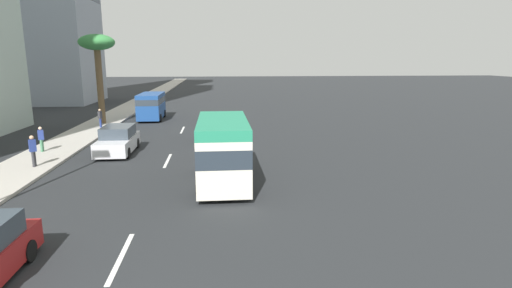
# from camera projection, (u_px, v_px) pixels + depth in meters

# --- Properties ---
(ground_plane) EXTENTS (198.00, 198.00, 0.00)m
(ground_plane) POSITION_uv_depth(u_px,v_px,m) (186.00, 123.00, 36.84)
(ground_plane) COLOR #26282B
(sidewalk_right) EXTENTS (162.00, 3.26, 0.15)m
(sidewalk_right) POSITION_uv_depth(u_px,v_px,m) (102.00, 124.00, 36.13)
(sidewalk_right) COLOR #B2ADA3
(sidewalk_right) RESTS_ON ground_plane
(lane_stripe_near) EXTENTS (3.20, 0.16, 0.01)m
(lane_stripe_near) POSITION_uv_depth(u_px,v_px,m) (121.00, 257.00, 11.97)
(lane_stripe_near) COLOR silver
(lane_stripe_near) RESTS_ON ground_plane
(lane_stripe_mid) EXTENTS (3.20, 0.16, 0.01)m
(lane_stripe_mid) POSITION_uv_depth(u_px,v_px,m) (168.00, 161.00, 23.30)
(lane_stripe_mid) COLOR silver
(lane_stripe_mid) RESTS_ON ground_plane
(lane_stripe_far) EXTENTS (3.20, 0.16, 0.01)m
(lane_stripe_far) POSITION_uv_depth(u_px,v_px,m) (183.00, 130.00, 33.32)
(lane_stripe_far) COLOR silver
(lane_stripe_far) RESTS_ON ground_plane
(car_lead) EXTENTS (4.07, 1.79, 1.72)m
(car_lead) POSITION_uv_depth(u_px,v_px,m) (218.00, 129.00, 28.91)
(car_lead) COLOR silver
(car_lead) RESTS_ON ground_plane
(car_second) EXTENTS (4.57, 1.96, 1.68)m
(car_second) POSITION_uv_depth(u_px,v_px,m) (118.00, 140.00, 25.07)
(car_second) COLOR silver
(car_second) RESTS_ON ground_plane
(minibus_third) EXTENTS (6.05, 2.40, 3.05)m
(minibus_third) POSITION_uv_depth(u_px,v_px,m) (223.00, 149.00, 18.74)
(minibus_third) COLOR silver
(minibus_third) RESTS_ON ground_plane
(van_fifth) EXTENTS (5.15, 2.19, 2.51)m
(van_fifth) POSITION_uv_depth(u_px,v_px,m) (151.00, 105.00, 38.76)
(van_fifth) COLOR #1E478C
(van_fifth) RESTS_ON ground_plane
(pedestrian_near_lamp) EXTENTS (0.37, 0.31, 1.54)m
(pedestrian_near_lamp) POSITION_uv_depth(u_px,v_px,m) (100.00, 117.00, 33.59)
(pedestrian_near_lamp) COLOR navy
(pedestrian_near_lamp) RESTS_ON sidewalk_right
(pedestrian_mid_block) EXTENTS (0.37, 0.39, 1.69)m
(pedestrian_mid_block) POSITION_uv_depth(u_px,v_px,m) (33.00, 149.00, 21.28)
(pedestrian_mid_block) COLOR #333338
(pedestrian_mid_block) RESTS_ON sidewalk_right
(pedestrian_by_tree) EXTENTS (0.31, 0.37, 1.56)m
(pedestrian_by_tree) POSITION_uv_depth(u_px,v_px,m) (41.00, 138.00, 24.75)
(pedestrian_by_tree) COLOR #4C8C66
(pedestrian_by_tree) RESTS_ON sidewalk_right
(palm_tree) EXTENTS (3.03, 3.03, 7.70)m
(palm_tree) POSITION_uv_depth(u_px,v_px,m) (97.00, 48.00, 34.59)
(palm_tree) COLOR brown
(palm_tree) RESTS_ON sidewalk_right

